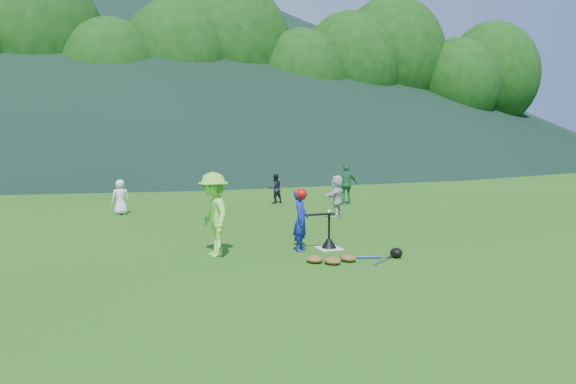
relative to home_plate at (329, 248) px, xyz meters
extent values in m
plane|color=#255613|center=(0.00, 0.00, -0.01)|extent=(120.00, 120.00, 0.00)
cube|color=silver|center=(0.00, 0.00, 0.00)|extent=(0.45, 0.45, 0.02)
sphere|color=white|center=(0.00, 0.00, 0.73)|extent=(0.08, 0.08, 0.08)
imported|color=#152496|center=(-0.59, 0.00, 0.58)|extent=(0.48, 0.52, 1.19)
imported|color=#81E844|center=(-2.27, 0.07, 0.77)|extent=(0.66, 1.05, 1.55)
imported|color=white|center=(-3.67, 6.52, 0.49)|extent=(0.53, 0.37, 1.01)
imported|color=black|center=(1.36, 7.81, 0.49)|extent=(0.55, 0.47, 0.99)
imported|color=#227140|center=(3.50, 6.79, 0.65)|extent=(0.78, 0.34, 1.32)
imported|color=silver|center=(1.99, 4.14, 0.57)|extent=(1.01, 0.99, 1.16)
cone|color=black|center=(0.00, 0.00, 0.10)|extent=(0.30, 0.30, 0.18)
cylinder|color=black|center=(0.00, 0.00, 0.44)|extent=(0.04, 0.04, 0.50)
ellipsoid|color=#BB0C0D|center=(-0.59, 0.00, 1.10)|extent=(0.24, 0.26, 0.22)
cylinder|color=black|center=(-0.29, -0.04, 0.69)|extent=(0.62, 0.13, 0.07)
ellipsoid|color=olive|center=(-0.47, -1.28, 0.05)|extent=(0.28, 0.34, 0.13)
ellipsoid|color=olive|center=(-0.12, -1.16, 0.05)|extent=(0.28, 0.34, 0.13)
ellipsoid|color=olive|center=(-0.72, -1.06, 0.05)|extent=(0.28, 0.34, 0.13)
cylinder|color=silver|center=(0.43, -1.38, 0.02)|extent=(0.61, 0.48, 0.06)
cylinder|color=#263FA5|center=(0.23, -1.03, 0.02)|extent=(0.67, 0.24, 0.05)
ellipsoid|color=black|center=(0.83, -1.18, 0.08)|extent=(0.22, 0.24, 0.19)
cube|color=gray|center=(0.00, 28.00, 0.59)|extent=(70.00, 0.03, 1.20)
cube|color=yellow|center=(0.00, 28.00, 1.23)|extent=(70.00, 0.08, 0.08)
cylinder|color=gray|center=(0.00, 28.00, 0.59)|extent=(0.07, 0.07, 1.30)
cylinder|color=gray|center=(35.00, 28.00, 0.59)|extent=(0.07, 0.07, 1.30)
cylinder|color=#382314|center=(-8.00, 35.00, 2.18)|extent=(0.56, 0.56, 4.38)
ellipsoid|color=#164711|center=(-8.00, 35.00, 9.12)|extent=(9.50, 9.50, 10.92)
cylinder|color=#382314|center=(-3.20, 32.00, 1.60)|extent=(0.56, 0.56, 3.22)
ellipsoid|color=#164711|center=(-3.20, 32.00, 6.71)|extent=(6.99, 6.99, 8.04)
cylinder|color=#382314|center=(1.60, 33.50, 1.90)|extent=(0.56, 0.56, 3.81)
ellipsoid|color=#164711|center=(1.60, 33.50, 7.95)|extent=(8.28, 8.28, 9.53)
cylinder|color=#382314|center=(6.40, 35.00, 2.19)|extent=(0.56, 0.56, 4.41)
ellipsoid|color=#164711|center=(6.40, 35.00, 9.19)|extent=(9.58, 9.58, 11.01)
cylinder|color=#382314|center=(11.20, 32.00, 1.62)|extent=(0.56, 0.56, 3.25)
ellipsoid|color=#164711|center=(11.20, 32.00, 6.78)|extent=(7.07, 7.07, 8.13)
cylinder|color=#382314|center=(16.00, 33.50, 1.91)|extent=(0.56, 0.56, 3.85)
ellipsoid|color=#164711|center=(16.00, 33.50, 8.02)|extent=(8.36, 8.36, 9.61)
cylinder|color=#382314|center=(20.80, 35.00, 2.21)|extent=(0.56, 0.56, 4.44)
ellipsoid|color=#164711|center=(20.80, 35.00, 9.26)|extent=(9.65, 9.65, 11.10)
cylinder|color=#382314|center=(25.60, 32.00, 1.63)|extent=(0.56, 0.56, 3.29)
ellipsoid|color=#164711|center=(25.60, 32.00, 6.85)|extent=(7.14, 7.14, 8.22)
cylinder|color=#382314|center=(30.40, 33.50, 1.93)|extent=(0.56, 0.56, 3.88)
ellipsoid|color=#164711|center=(30.40, 33.50, 8.09)|extent=(8.44, 8.44, 9.70)
cone|color=black|center=(0.00, 83.00, 15.99)|extent=(140.00, 140.00, 32.00)
camera|label=1|loc=(-4.28, -10.05, 2.15)|focal=35.00mm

